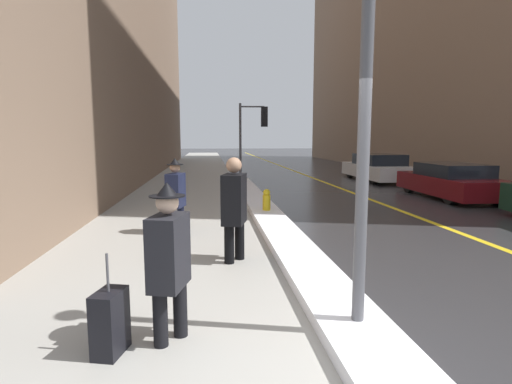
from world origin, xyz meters
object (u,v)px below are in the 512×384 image
Objects in this scene: pedestrian_nearside at (169,257)px; rolling_suitcase at (110,323)px; traffic_light_near at (255,125)px; pedestrian_trailing at (234,205)px; lamp_post at (366,73)px; parked_car_white at (378,168)px; pedestrian_in_fedora at (176,193)px; parked_car_maroon at (451,181)px; fire_hydrant at (266,203)px.

pedestrian_nearside is 1.64× the size of rolling_suitcase.
traffic_light_near reaches higher than rolling_suitcase.
traffic_light_near is at bearing -173.47° from pedestrian_trailing.
lamp_post is 0.86× the size of parked_car_white.
parked_car_white reaches higher than rolling_suitcase.
traffic_light_near is 2.27× the size of pedestrian_in_fedora.
lamp_post reaches higher than pedestrian_in_fedora.
parked_car_maroon is at bearing 53.16° from lamp_post.
traffic_light_near is 14.94m from pedestrian_nearside.
parked_car_maroon is at bearing 130.08° from pedestrian_in_fedora.
pedestrian_nearside reaches higher than fire_hydrant.
pedestrian_nearside is 0.32× the size of parked_car_white.
traffic_light_near is 2.13× the size of pedestrian_trailing.
pedestrian_nearside is at bearing 123.16° from rolling_suitcase.
lamp_post is 4.40× the size of rolling_suitcase.
parked_car_white is at bearing 163.35° from rolling_suitcase.
pedestrian_in_fedora is 13.03m from parked_car_white.
parked_car_white is 16.96m from rolling_suitcase.
pedestrian_trailing is at bearing -94.61° from traffic_light_near.
fire_hydrant is (-6.55, -2.50, -0.21)m from parked_car_maroon.
parked_car_white is at bearing 65.81° from lamp_post.
rolling_suitcase is (-2.36, -0.10, -2.25)m from lamp_post.
pedestrian_nearside reaches higher than rolling_suitcase.
rolling_suitcase is (-0.22, -4.70, -0.55)m from pedestrian_in_fedora.
pedestrian_trailing is at bearing -105.86° from fire_hydrant.
pedestrian_in_fedora is (-2.14, 4.60, -1.70)m from lamp_post.
fire_hydrant is at bearing -91.16° from traffic_light_near.
pedestrian_nearside is 16.54m from parked_car_white.
pedestrian_nearside is (-2.52, -14.62, -1.71)m from traffic_light_near.
pedestrian_trailing is at bearing 131.01° from parked_car_maroon.
parked_car_white is at bearing 164.57° from pedestrian_nearside.
pedestrian_in_fedora is 9.60m from parked_car_maroon.
pedestrian_trailing is 0.38× the size of parked_car_maroon.
rolling_suitcase is (-8.89, -8.81, -0.25)m from parked_car_maroon.
parked_car_white is at bearing 153.38° from pedestrian_in_fedora.
parked_car_white is (-0.07, 5.67, 0.05)m from parked_car_maroon.
lamp_post is at bearing -89.77° from fire_hydrant.
lamp_post reaches higher than rolling_suitcase.
lamp_post is at bearing 145.09° from parked_car_maroon.
parked_car_maroon is (7.59, 6.17, -0.37)m from pedestrian_trailing.
pedestrian_in_fedora is 1.65× the size of rolling_suitcase.
pedestrian_in_fedora is (-1.07, 2.05, -0.07)m from pedestrian_trailing.
parked_car_white is at bearing 0.41° from traffic_light_near.
pedestrian_nearside is 12.03m from parked_car_maroon.
fire_hydrant is (-0.70, -8.49, -2.22)m from traffic_light_near.
pedestrian_trailing is (0.77, 2.47, 0.08)m from pedestrian_nearside.
pedestrian_trailing is at bearing 177.33° from pedestrian_nearside.
pedestrian_nearside is at bearing 177.61° from lamp_post.
pedestrian_trailing is (-1.74, -12.16, -1.64)m from traffic_light_near.
lamp_post is 1.18× the size of traffic_light_near.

